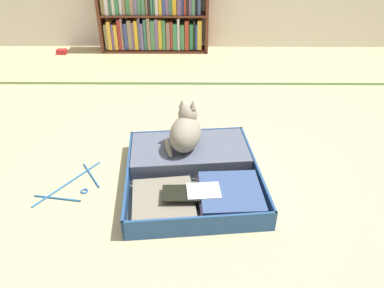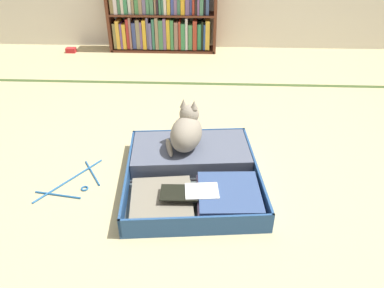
{
  "view_description": "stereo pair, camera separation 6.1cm",
  "coord_description": "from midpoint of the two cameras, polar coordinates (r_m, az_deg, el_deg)",
  "views": [
    {
      "loc": [
        -0.13,
        -1.59,
        1.25
      ],
      "look_at": [
        -0.15,
        0.0,
        0.23
      ],
      "focal_mm": 33.66,
      "sensor_mm": 36.0,
      "label": 1
    },
    {
      "loc": [
        -0.07,
        -1.59,
        1.25
      ],
      "look_at": [
        -0.15,
        0.0,
        0.23
      ],
      "focal_mm": 33.66,
      "sensor_mm": 36.0,
      "label": 2
    }
  ],
  "objects": [
    {
      "name": "tatami_border",
      "position": [
        3.19,
        4.31,
        9.48
      ],
      "size": [
        4.8,
        0.05,
        0.0
      ],
      "color": "#3C5226",
      "rests_on": "ground_plane"
    },
    {
      "name": "ground_plane",
      "position": [
        2.02,
        5.0,
        -5.72
      ],
      "size": [
        10.0,
        10.0,
        0.0
      ],
      "primitive_type": "plane",
      "color": "tan"
    },
    {
      "name": "small_red_pouch",
      "position": [
        4.18,
        -18.22,
        13.95
      ],
      "size": [
        0.1,
        0.07,
        0.05
      ],
      "color": "red",
      "rests_on": "ground_plane"
    },
    {
      "name": "open_suitcase",
      "position": [
        2.0,
        1.18,
        -4.23
      ],
      "size": [
        0.78,
        0.85,
        0.11
      ],
      "color": "navy",
      "rests_on": "ground_plane"
    },
    {
      "name": "clothes_hanger",
      "position": [
        2.08,
        -17.35,
        -5.88
      ],
      "size": [
        0.33,
        0.4,
        0.01
      ],
      "color": "#215B94",
      "rests_on": "ground_plane"
    },
    {
      "name": "bookshelf",
      "position": [
        3.98,
        -4.47,
        19.58
      ],
      "size": [
        1.13,
        0.23,
        0.76
      ],
      "color": "brown",
      "rests_on": "ground_plane"
    },
    {
      "name": "black_cat",
      "position": [
        2.02,
        0.03,
        2.05
      ],
      "size": [
        0.25,
        0.29,
        0.28
      ],
      "color": "gray",
      "rests_on": "open_suitcase"
    }
  ]
}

